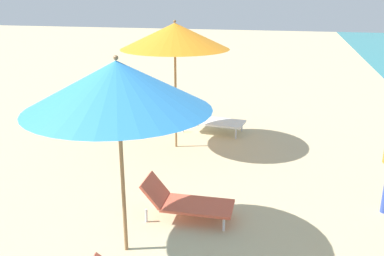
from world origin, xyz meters
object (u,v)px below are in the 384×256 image
at_px(lounger_second_shoreside, 185,201).
at_px(umbrella_farthest, 175,36).
at_px(umbrella_second, 117,86).
at_px(lounger_farthest_shoreside, 211,119).

distance_m(lounger_second_shoreside, umbrella_farthest, 3.82).
relative_size(umbrella_second, lounger_second_shoreside, 1.90).
height_order(lounger_second_shoreside, umbrella_farthest, umbrella_farthest).
bearing_deg(lounger_farthest_shoreside, lounger_second_shoreside, -77.28).
bearing_deg(lounger_farthest_shoreside, umbrella_second, -84.58).
relative_size(lounger_second_shoreside, umbrella_farthest, 0.50).
relative_size(umbrella_second, umbrella_farthest, 0.94).
bearing_deg(lounger_second_shoreside, umbrella_second, -121.42).
bearing_deg(umbrella_second, lounger_farthest_shoreside, 88.49).
distance_m(lounger_second_shoreside, lounger_farthest_shoreside, 4.26).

